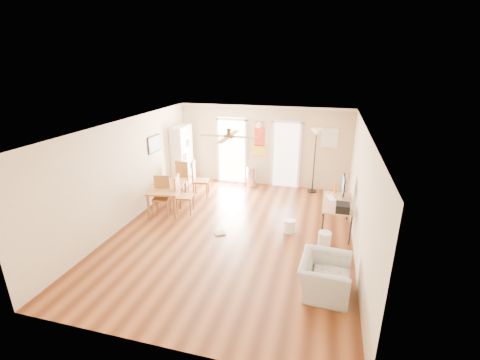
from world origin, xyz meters
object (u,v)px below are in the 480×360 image
(dining_chair_right_a, at_px, (201,179))
(dining_chair_far, at_px, (185,176))
(dining_table, at_px, (168,197))
(torchiere_lamp, at_px, (314,161))
(wastebasket_b, at_px, (324,239))
(dining_chair_right_b, at_px, (185,195))
(trash_can, at_px, (252,177))
(computer_desk, at_px, (336,216))
(printer, at_px, (343,208))
(bookshelf, at_px, (182,156))
(armchair, at_px, (325,276))
(wastebasket_a, at_px, (290,226))
(dining_chair_near, at_px, (161,196))

(dining_chair_right_a, xyz_separation_m, dining_chair_far, (-0.63, 0.25, -0.04))
(dining_chair_right_a, height_order, dining_chair_far, dining_chair_right_a)
(dining_table, xyz_separation_m, dining_chair_far, (-0.08, 1.35, 0.17))
(torchiere_lamp, bearing_deg, wastebasket_b, -81.98)
(dining_chair_right_b, bearing_deg, trash_can, -39.73)
(computer_desk, xyz_separation_m, printer, (0.09, -0.50, 0.46))
(bookshelf, relative_size, computer_desk, 1.44)
(dining_chair_far, bearing_deg, armchair, 140.03)
(torchiere_lamp, bearing_deg, wastebasket_a, -97.60)
(dining_chair_right_b, height_order, armchair, dining_chair_right_b)
(computer_desk, distance_m, wastebasket_a, 1.16)
(trash_can, height_order, printer, printer)
(dining_table, xyz_separation_m, wastebasket_b, (4.27, -0.91, -0.18))
(dining_chair_right_b, bearing_deg, torchiere_lamp, -64.59)
(dining_chair_right_b, xyz_separation_m, dining_chair_far, (-0.63, 1.45, -0.00))
(dining_chair_far, height_order, armchair, dining_chair_far)
(dining_chair_right_b, height_order, wastebasket_a, dining_chair_right_b)
(dining_chair_right_b, relative_size, armchair, 1.05)
(dining_chair_right_a, height_order, printer, dining_chair_right_a)
(dining_chair_right_b, height_order, trash_can, dining_chair_right_b)
(dining_chair_far, height_order, wastebasket_b, dining_chair_far)
(torchiere_lamp, distance_m, computer_desk, 2.57)
(trash_can, distance_m, wastebasket_b, 4.01)
(computer_desk, height_order, wastebasket_b, computer_desk)
(trash_can, bearing_deg, wastebasket_b, -52.87)
(printer, bearing_deg, wastebasket_a, 176.52)
(dining_chair_right_a, xyz_separation_m, printer, (4.05, -1.67, 0.28))
(printer, bearing_deg, wastebasket_b, -133.83)
(trash_can, bearing_deg, armchair, -63.01)
(bookshelf, bearing_deg, dining_chair_near, -67.57)
(bookshelf, relative_size, dining_chair_right_a, 1.80)
(torchiere_lamp, distance_m, printer, 3.01)
(bookshelf, xyz_separation_m, wastebasket_b, (4.65, -2.77, -0.82))
(dining_chair_right_b, height_order, printer, dining_chair_right_b)
(dining_chair_right_a, height_order, wastebasket_b, dining_chair_right_a)
(dining_chair_right_a, height_order, computer_desk, dining_chair_right_a)
(dining_chair_right_a, relative_size, torchiere_lamp, 0.55)
(dining_chair_near, xyz_separation_m, printer, (4.61, -0.23, 0.32))
(bookshelf, distance_m, dining_chair_near, 2.30)
(printer, bearing_deg, trash_can, 134.99)
(trash_can, bearing_deg, wastebasket_a, -60.14)
(bookshelf, relative_size, dining_chair_right_b, 1.92)
(dining_table, xyz_separation_m, dining_chair_right_b, (0.55, -0.09, 0.17))
(bookshelf, height_order, trash_can, bookshelf)
(trash_can, relative_size, torchiere_lamp, 0.33)
(dining_chair_right_b, distance_m, torchiere_lamp, 4.09)
(dining_chair_near, relative_size, printer, 2.91)
(wastebasket_b, height_order, armchair, armchair)
(printer, height_order, wastebasket_a, printer)
(wastebasket_a, relative_size, wastebasket_b, 0.96)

